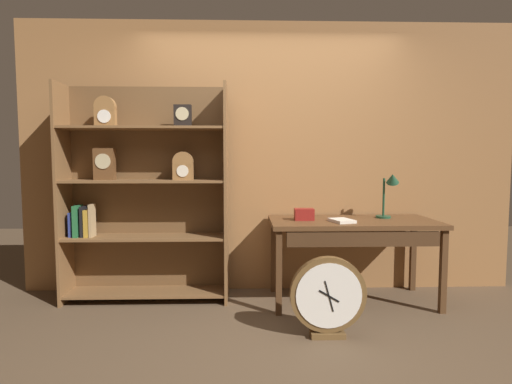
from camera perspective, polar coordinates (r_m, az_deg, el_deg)
The scene contains 8 objects.
ground_plane at distance 2.92m, azimuth 3.72°, elevation -21.44°, with size 10.00×10.00×0.00m, color brown.
back_wood_panel at distance 3.97m, azimuth 1.98°, elevation 4.83°, with size 4.80×0.05×2.60m, color #9E6B3D.
bookshelf at distance 3.79m, azimuth -15.69°, elevation -0.32°, with size 1.47×0.34×1.95m.
workbench at distance 3.70m, azimuth 13.57°, elevation -5.09°, with size 1.47×0.70×0.75m.
desk_lamp at distance 3.87m, azimuth 18.35°, elevation 0.42°, with size 0.21×0.20×0.44m.
toolbox_small at distance 3.61m, azimuth 6.81°, elevation -3.15°, with size 0.17×0.11×0.10m, color maroon.
open_repair_manual at distance 3.56m, azimuth 12.03°, elevation -3.97°, with size 0.16×0.22×0.03m, color silver.
round_clock_large at distance 3.03m, azimuth 10.14°, elevation -14.34°, with size 0.55×0.11×0.59m.
Camera 1 is at (-0.25, -2.61, 1.27)m, focal length 28.33 mm.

